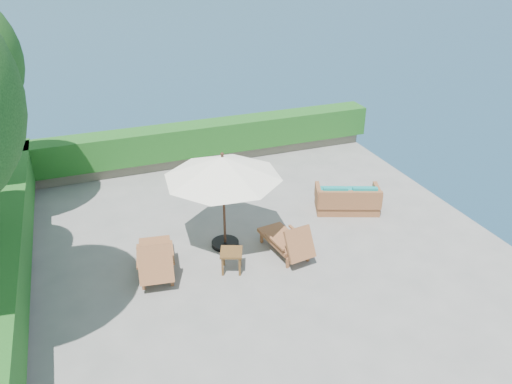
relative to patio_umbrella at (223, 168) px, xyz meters
name	(u,v)px	position (x,y,z in m)	size (l,w,h in m)	color
ground	(256,247)	(0.70, -0.34, -2.13)	(12.00, 12.00, 0.00)	gray
foundation	(256,296)	(0.70, -0.34, -3.68)	(12.00, 12.00, 3.00)	#564F44
ocean	(256,337)	(0.70, -0.34, -5.13)	(600.00, 600.00, 0.00)	#153243
planter_wall_far	(199,157)	(0.70, 5.26, -1.95)	(12.00, 0.60, 0.36)	slate
planter_wall_left	(10,291)	(-4.90, -0.34, -1.95)	(0.60, 12.00, 0.36)	slate
hedge_far	(198,139)	(0.70, 5.26, -1.28)	(12.40, 0.90, 1.00)	#134513
hedge_left	(3,265)	(-4.90, -0.34, -1.28)	(0.90, 12.40, 1.00)	#134513
patio_umbrella	(223,168)	(0.00, 0.00, 0.00)	(3.53, 3.53, 2.52)	black
lounge_left	(156,258)	(-1.82, -0.58, -1.69)	(0.99, 1.89, 1.04)	brown
lounge_right	(288,241)	(1.30, -0.91, -1.73)	(0.91, 1.73, 0.95)	brown
side_table	(231,255)	(-0.17, -1.05, -1.69)	(0.64, 0.64, 0.53)	brown
wicker_loveseat	(347,200)	(3.73, 0.48, -1.80)	(1.95, 1.46, 0.86)	brown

